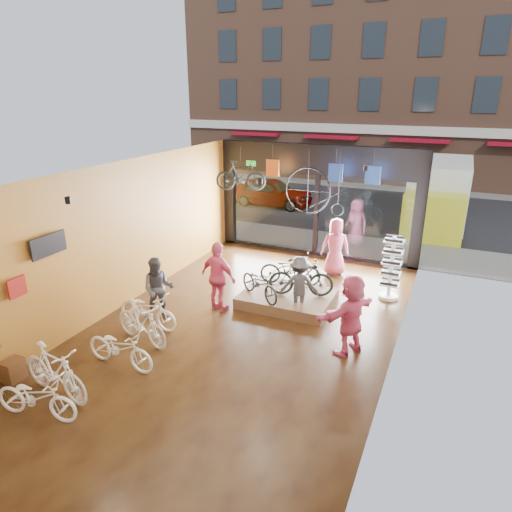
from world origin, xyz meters
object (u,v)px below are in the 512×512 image
Objects in this scene: sunglasses_rack at (391,268)px; penny_farthing at (317,193)px; display_bike_left at (260,283)px; customer_5 at (351,314)px; floor_bike_0 at (36,397)px; street_car at (271,192)px; display_bike_right at (290,269)px; display_platform at (287,298)px; display_bike_mid at (301,278)px; hung_bike at (241,175)px; floor_bike_1 at (55,371)px; customer_4 at (335,247)px; customer_3 at (299,285)px; customer_1 at (158,289)px; floor_bike_4 at (148,310)px; customer_2 at (218,277)px; floor_bike_3 at (141,323)px; box_truck at (438,197)px; floor_bike_2 at (120,348)px.

penny_farthing reaches higher than sunglasses_rack.
sunglasses_rack is at bearing -25.34° from penny_farthing.
customer_5 is at bearing -81.71° from display_bike_left.
street_car is at bearing -2.14° from floor_bike_0.
street_car is 2.42× the size of display_bike_right.
penny_farthing is (-0.08, 2.68, 2.35)m from display_platform.
display_bike_mid is at bearing -80.50° from penny_farthing.
floor_bike_1 is at bearing 159.60° from hung_bike.
floor_bike_0 is 0.93× the size of display_bike_right.
customer_5 reaches higher than customer_4.
floor_bike_1 is 5.99m from customer_3.
floor_bike_0 is at bearing -114.91° from customer_1.
floor_bike_4 is (-0.24, 3.51, 0.03)m from floor_bike_0.
customer_1 is at bearing -57.27° from customer_5.
hung_bike is at bearing 65.87° from display_bike_left.
customer_2 reaches higher than customer_4.
penny_farthing is (2.51, 8.17, 1.97)m from floor_bike_1.
floor_bike_3 is 0.98× the size of display_bike_right.
floor_bike_4 is at bearing 37.74° from customer_4.
box_truck is at bearing -131.42° from customer_4.
hung_bike reaches higher than sunglasses_rack.
street_car is 2.47× the size of floor_bike_3.
floor_bike_1 is 0.96× the size of customer_5.
floor_bike_3 is at bearing 179.18° from display_bike_left.
penny_farthing is at bearing 91.78° from display_platform.
penny_farthing is at bearing -98.13° from customer_2.
display_bike_right is at bearing -28.72° from floor_bike_0.
floor_bike_0 is 3.52m from floor_bike_4.
floor_bike_1 is 5.34m from display_bike_left.
display_bike_mid reaches higher than floor_bike_0.
customer_3 is at bearing 174.88° from display_bike_mid.
floor_bike_4 is at bearing -6.08° from floor_bike_0.
customer_4 is at bearing -106.86° from customer_2.
sunglasses_rack is (0.38, 3.20, -0.02)m from customer_5.
customer_5 reaches higher than display_platform.
display_bike_right is at bearing -34.70° from floor_bike_4.
display_bike_left is 0.87× the size of sunglasses_rack.
floor_bike_3 reaches higher than floor_bike_4.
floor_bike_4 is at bearing 128.67° from display_bike_right.
customer_4 is at bearing -22.33° from display_bike_mid.
customer_3 reaches higher than floor_bike_4.
floor_bike_1 reaches higher than floor_bike_2.
sunglasses_rack is (3.03, 2.02, 0.18)m from display_bike_left.
customer_2 is 1.18× the size of hung_bike.
customer_2 is 1.22× the size of customer_3.
floor_bike_4 is 6.54m from sunglasses_rack.
customer_1 is at bearing 35.29° from customer_4.
display_bike_left is 4.10m from hung_bike.
street_car reaches higher than floor_bike_0.
sunglasses_rack is (7.09, -8.65, 0.19)m from street_car.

